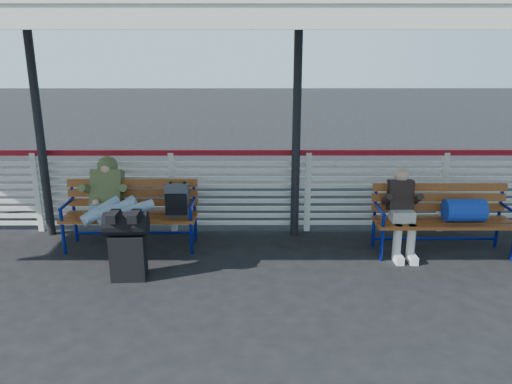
{
  "coord_description": "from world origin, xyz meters",
  "views": [
    {
      "loc": [
        1.22,
        -5.19,
        2.65
      ],
      "look_at": [
        1.23,
        1.0,
        0.86
      ],
      "focal_mm": 35.0,
      "sensor_mm": 36.0,
      "label": 1
    }
  ],
  "objects_px": {
    "traveler_man": "(112,205)",
    "bench_left": "(144,206)",
    "companion_person": "(402,211)",
    "luggage_stack": "(127,243)",
    "bench_right": "(451,212)"
  },
  "relations": [
    {
      "from": "traveler_man",
      "to": "bench_left",
      "type": "bearing_deg",
      "value": 47.5
    },
    {
      "from": "traveler_man",
      "to": "companion_person",
      "type": "height_order",
      "value": "traveler_man"
    },
    {
      "from": "traveler_man",
      "to": "luggage_stack",
      "type": "bearing_deg",
      "value": -63.3
    },
    {
      "from": "bench_left",
      "to": "traveler_man",
      "type": "bearing_deg",
      "value": -132.5
    },
    {
      "from": "luggage_stack",
      "to": "bench_left",
      "type": "distance_m",
      "value": 1.04
    },
    {
      "from": "luggage_stack",
      "to": "bench_right",
      "type": "distance_m",
      "value": 4.16
    },
    {
      "from": "companion_person",
      "to": "bench_right",
      "type": "bearing_deg",
      "value": 1.58
    },
    {
      "from": "bench_left",
      "to": "companion_person",
      "type": "xyz_separation_m",
      "value": [
        3.45,
        -0.27,
        0.01
      ]
    },
    {
      "from": "luggage_stack",
      "to": "bench_left",
      "type": "bearing_deg",
      "value": 88.84
    },
    {
      "from": "companion_person",
      "to": "traveler_man",
      "type": "bearing_deg",
      "value": -178.84
    },
    {
      "from": "luggage_stack",
      "to": "bench_left",
      "type": "height_order",
      "value": "bench_left"
    },
    {
      "from": "luggage_stack",
      "to": "companion_person",
      "type": "bearing_deg",
      "value": 9.97
    },
    {
      "from": "bench_right",
      "to": "companion_person",
      "type": "height_order",
      "value": "companion_person"
    },
    {
      "from": "bench_left",
      "to": "traveler_man",
      "type": "distance_m",
      "value": 0.49
    },
    {
      "from": "bench_right",
      "to": "traveler_man",
      "type": "xyz_separation_m",
      "value": [
        -4.42,
        -0.09,
        0.13
      ]
    }
  ]
}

